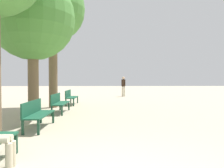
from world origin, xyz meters
TOP-DOWN VIEW (x-y plane):
  - bench_row_1 at (-2.08, 3.65)m, footprint 0.50×1.66m
  - bench_row_2 at (-2.08, 6.65)m, footprint 0.50×1.66m
  - bench_row_3 at (-2.08, 9.65)m, footprint 0.50×1.66m
  - tree_row_1 at (-2.77, 5.44)m, footprint 3.19×3.19m
  - tree_row_2 at (-2.77, 8.48)m, footprint 3.32×3.32m
  - pedestrian_near at (1.38, 15.20)m, footprint 0.34×0.28m

SIDE VIEW (x-z plane):
  - bench_row_1 at x=-2.08m, z-range 0.07..0.90m
  - bench_row_2 at x=-2.08m, z-range 0.07..0.90m
  - bench_row_3 at x=-2.08m, z-range 0.07..0.90m
  - pedestrian_near at x=1.38m, z-range 0.12..1.78m
  - tree_row_1 at x=-2.77m, z-range 1.07..6.46m
  - tree_row_2 at x=-2.77m, z-range 1.65..8.40m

